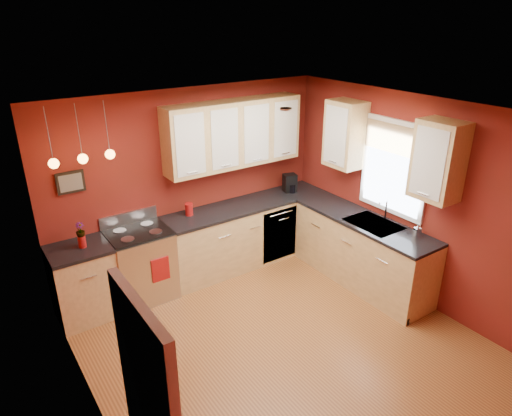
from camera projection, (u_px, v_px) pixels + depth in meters
floor at (282, 344)px, 5.18m from camera, size 4.20×4.20×0.00m
ceiling at (289, 116)px, 4.15m from camera, size 4.00×4.20×0.02m
wall_back at (191, 184)px, 6.26m from camera, size 4.00×0.02×2.60m
wall_front at (477, 361)px, 3.08m from camera, size 4.00×0.02×2.60m
wall_left at (87, 309)px, 3.62m from camera, size 0.02×4.20×2.60m
wall_right at (411, 200)px, 5.71m from camera, size 0.02×4.20×2.60m
base_cabinets_back_left at (84, 284)px, 5.50m from camera, size 0.70×0.60×0.90m
base_cabinets_back_right at (248, 234)px, 6.75m from camera, size 2.54×0.60×0.90m
base_cabinets_right at (361, 252)px, 6.23m from camera, size 0.60×2.10×0.90m
counter_back_left at (78, 249)px, 5.32m from camera, size 0.70×0.62×0.04m
counter_back_right at (248, 204)px, 6.56m from camera, size 2.54×0.62×0.04m
counter_right at (365, 221)px, 6.05m from camera, size 0.62×2.10×0.04m
gas_range at (141, 264)px, 5.87m from camera, size 0.76×0.64×1.11m
dishwasher_front at (280, 235)px, 6.72m from camera, size 0.60×0.02×0.80m
sink at (373, 225)px, 5.94m from camera, size 0.50×0.70×0.33m
window at (394, 165)px, 5.77m from camera, size 0.06×1.02×1.22m
upper_cabinets_back at (234, 134)px, 6.18m from camera, size 2.00×0.35×0.90m
upper_cabinets_right at (387, 146)px, 5.61m from camera, size 0.35×1.95×0.90m
wall_picture at (71, 182)px, 5.29m from camera, size 0.32×0.03×0.26m
pendant_lights at (83, 158)px, 4.95m from camera, size 0.71×0.11×0.66m
red_canister at (189, 209)px, 6.14m from camera, size 0.11×0.11×0.17m
red_vase at (82, 242)px, 5.31m from camera, size 0.09×0.09×0.14m
flowers at (80, 230)px, 5.25m from camera, size 0.13×0.13×0.19m
coffee_maker at (290, 184)px, 6.94m from camera, size 0.22×0.22×0.27m
soap_pump at (417, 230)px, 5.56m from camera, size 0.10×0.10×0.17m
dish_towel at (161, 270)px, 5.67m from camera, size 0.23×0.02×0.31m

